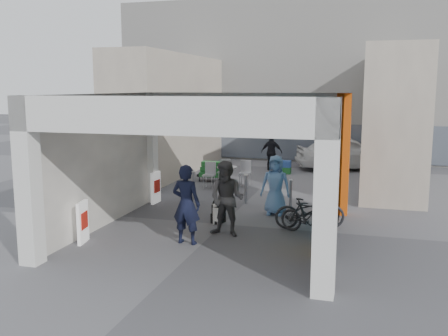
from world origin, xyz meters
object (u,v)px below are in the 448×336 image
(bicycle_rear, at_px, (308,217))
(white_van, at_px, (346,153))
(cafe_set, at_px, (226,177))
(produce_stand, at_px, (213,174))
(bicycle_front, at_px, (310,211))
(man_back_turned, at_px, (227,199))
(man_crates, at_px, (272,152))
(border_collie, at_px, (217,213))
(man_with_dog, at_px, (186,204))
(man_elderly, at_px, (275,185))

(bicycle_rear, height_order, white_van, white_van)
(cafe_set, distance_m, bicycle_rear, 6.45)
(produce_stand, xyz_separation_m, white_van, (4.91, 4.35, 0.45))
(cafe_set, xyz_separation_m, bicycle_front, (3.62, -4.83, 0.14))
(man_back_turned, distance_m, man_crates, 10.13)
(bicycle_rear, relative_size, white_van, 0.34)
(produce_stand, relative_size, border_collie, 1.59)
(man_crates, relative_size, bicycle_front, 0.88)
(cafe_set, bearing_deg, man_back_turned, -74.18)
(cafe_set, distance_m, man_crates, 4.21)
(cafe_set, height_order, man_back_turned, man_back_turned)
(man_crates, distance_m, bicycle_front, 9.30)
(border_collie, xyz_separation_m, man_crates, (-0.20, 9.12, 0.52))
(produce_stand, distance_m, bicycle_rear, 7.58)
(man_with_dog, bearing_deg, bicycle_rear, -145.26)
(produce_stand, relative_size, bicycle_front, 0.63)
(man_with_dog, distance_m, white_van, 12.51)
(man_with_dog, bearing_deg, produce_stand, -73.15)
(man_back_turned, height_order, man_crates, man_back_turned)
(man_with_dog, bearing_deg, bicycle_front, -137.89)
(man_crates, height_order, bicycle_front, man_crates)
(cafe_set, relative_size, border_collie, 2.17)
(produce_stand, distance_m, bicycle_front, 7.18)
(cafe_set, relative_size, man_crates, 0.97)
(cafe_set, distance_m, white_van, 6.64)
(man_with_dog, xyz_separation_m, man_crates, (-0.00, 10.98, -0.14))
(cafe_set, distance_m, man_with_dog, 7.00)
(man_crates, bearing_deg, bicycle_rear, 108.29)
(cafe_set, xyz_separation_m, man_crates, (0.96, 4.07, 0.47))
(man_elderly, bearing_deg, bicycle_front, -47.33)
(produce_stand, xyz_separation_m, man_crates, (1.74, 3.24, 0.51))
(border_collie, height_order, bicycle_front, bicycle_front)
(man_with_dog, height_order, bicycle_front, man_with_dog)
(bicycle_front, height_order, white_van, white_van)
(produce_stand, height_order, bicycle_rear, bicycle_rear)
(cafe_set, height_order, bicycle_rear, cafe_set)
(bicycle_front, distance_m, bicycle_rear, 0.50)
(man_back_turned, xyz_separation_m, white_van, (2.42, 11.21, -0.19))
(produce_stand, relative_size, man_crates, 0.71)
(man_with_dog, bearing_deg, cafe_set, -77.89)
(bicycle_front, bearing_deg, bicycle_rear, 162.32)
(cafe_set, height_order, bicycle_front, bicycle_front)
(cafe_set, bearing_deg, border_collie, -77.02)
(man_back_turned, distance_m, bicycle_rear, 2.10)
(border_collie, distance_m, white_van, 10.66)
(man_elderly, bearing_deg, border_collie, -134.42)
(produce_stand, height_order, border_collie, produce_stand)
(man_with_dog, distance_m, man_crates, 10.98)
(man_with_dog, relative_size, white_van, 0.43)
(produce_stand, bearing_deg, bicycle_front, -65.15)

